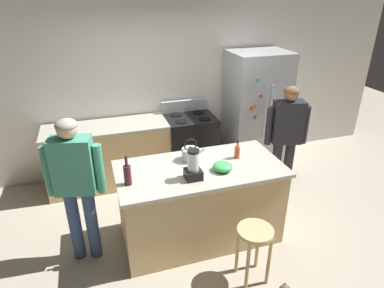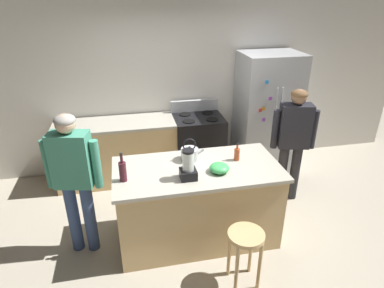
# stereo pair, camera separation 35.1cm
# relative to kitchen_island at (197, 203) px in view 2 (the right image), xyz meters

# --- Properties ---
(ground_plane) EXTENTS (14.00, 14.00, 0.00)m
(ground_plane) POSITION_rel_kitchen_island_xyz_m (0.00, 0.00, -0.48)
(ground_plane) COLOR #B2A893
(back_wall) EXTENTS (8.00, 0.10, 2.70)m
(back_wall) POSITION_rel_kitchen_island_xyz_m (0.00, 1.95, 0.87)
(back_wall) COLOR silver
(back_wall) RESTS_ON ground_plane
(kitchen_island) EXTENTS (1.86, 0.92, 0.95)m
(kitchen_island) POSITION_rel_kitchen_island_xyz_m (0.00, 0.00, 0.00)
(kitchen_island) COLOR tan
(kitchen_island) RESTS_ON ground_plane
(back_counter_run) EXTENTS (2.00, 0.64, 0.95)m
(back_counter_run) POSITION_rel_kitchen_island_xyz_m (-0.80, 1.55, -0.00)
(back_counter_run) COLOR tan
(back_counter_run) RESTS_ON ground_plane
(refrigerator) EXTENTS (0.90, 0.73, 1.88)m
(refrigerator) POSITION_rel_kitchen_island_xyz_m (1.47, 1.50, 0.46)
(refrigerator) COLOR #B7BABF
(refrigerator) RESTS_ON ground_plane
(stove_range) EXTENTS (0.76, 0.65, 1.13)m
(stove_range) POSITION_rel_kitchen_island_xyz_m (0.36, 1.52, 0.01)
(stove_range) COLOR black
(stove_range) RESTS_ON ground_plane
(person_by_island_left) EXTENTS (0.60, 0.30, 1.66)m
(person_by_island_left) POSITION_rel_kitchen_island_xyz_m (-1.31, 0.06, 0.53)
(person_by_island_left) COLOR #384C7A
(person_by_island_left) RESTS_ON ground_plane
(person_by_sink_right) EXTENTS (0.59, 0.31, 1.61)m
(person_by_sink_right) POSITION_rel_kitchen_island_xyz_m (1.43, 0.53, 0.49)
(person_by_sink_right) COLOR #26262B
(person_by_sink_right) RESTS_ON ground_plane
(bar_stool) EXTENTS (0.36, 0.36, 0.63)m
(bar_stool) POSITION_rel_kitchen_island_xyz_m (0.30, -0.78, 0.01)
(bar_stool) COLOR tan
(bar_stool) RESTS_ON ground_plane
(blender_appliance) EXTENTS (0.17, 0.17, 0.33)m
(blender_appliance) POSITION_rel_kitchen_island_xyz_m (-0.14, -0.20, 0.61)
(blender_appliance) COLOR black
(blender_appliance) RESTS_ON kitchen_island
(bottle_wine) EXTENTS (0.08, 0.08, 0.32)m
(bottle_wine) POSITION_rel_kitchen_island_xyz_m (-0.81, -0.11, 0.59)
(bottle_wine) COLOR #471923
(bottle_wine) RESTS_ON kitchen_island
(bottle_cooking_sauce) EXTENTS (0.06, 0.06, 0.22)m
(bottle_cooking_sauce) POSITION_rel_kitchen_island_xyz_m (0.48, 0.08, 0.55)
(bottle_cooking_sauce) COLOR #B24C26
(bottle_cooking_sauce) RESTS_ON kitchen_island
(mixing_bowl) EXTENTS (0.22, 0.22, 0.10)m
(mixing_bowl) POSITION_rel_kitchen_island_xyz_m (0.21, -0.14, 0.52)
(mixing_bowl) COLOR #3FB259
(mixing_bowl) RESTS_ON kitchen_island
(tea_kettle) EXTENTS (0.28, 0.20, 0.27)m
(tea_kettle) POSITION_rel_kitchen_island_xyz_m (-0.05, 0.20, 0.55)
(tea_kettle) COLOR #B7BABF
(tea_kettle) RESTS_ON kitchen_island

